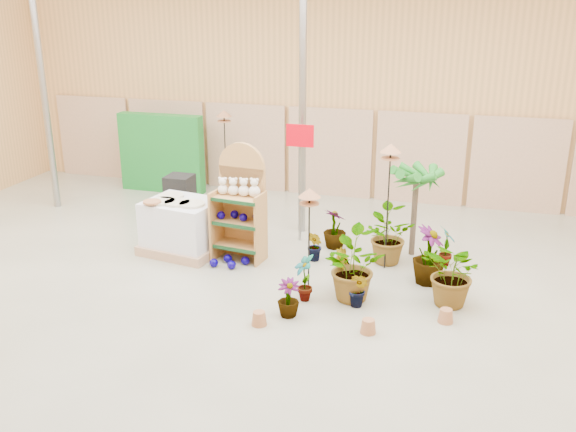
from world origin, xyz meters
name	(u,v)px	position (x,y,z in m)	size (l,w,h in m)	color
room	(257,149)	(0.00, 0.91, 2.21)	(15.20, 12.10, 4.70)	gray
display_shelf	(241,207)	(-0.67, 1.95, 0.93)	(0.91, 0.63, 2.03)	#AB7840
teddy_bears	(240,188)	(-0.64, 1.85, 1.29)	(0.75, 0.20, 0.32)	white
gazing_balls_shelf	(239,216)	(-0.67, 1.83, 0.80)	(0.75, 0.25, 0.14)	#090068
gazing_balls_floor	(230,262)	(-0.73, 1.50, 0.07)	(0.63, 0.39, 0.15)	#090068
pallet_stack	(183,226)	(-1.76, 1.89, 0.47)	(1.50, 1.32, 0.99)	tan
charcoal_planters	(180,200)	(-2.43, 3.22, 0.50)	(0.50, 0.50, 1.00)	black
trellis_stock	(162,153)	(-3.80, 5.20, 0.90)	(2.00, 0.30, 1.80)	#167125
offer_sign	(300,159)	(0.10, 2.98, 1.57)	(0.50, 0.08, 2.20)	gray
bird_table_front	(309,196)	(0.77, 1.03, 1.52)	(0.34, 0.34, 1.64)	black
bird_table_right	(391,153)	(1.81, 2.15, 1.99)	(0.34, 0.34, 2.14)	black
bird_table_back	(224,117)	(-2.12, 4.93, 1.88)	(0.34, 0.34, 2.02)	black
palm	(417,175)	(2.18, 2.89, 1.45)	(0.70, 0.70, 1.70)	#4E3E2F
potted_plant_0	(304,278)	(0.81, 0.62, 0.37)	(0.39, 0.26, 0.73)	#1F7420
potted_plant_1	(347,271)	(1.36, 1.08, 0.35)	(0.39, 0.31, 0.70)	#1F7420
potted_plant_2	(349,266)	(1.44, 0.86, 0.53)	(0.96, 0.83, 1.06)	#1F7420
potted_plant_3	(429,255)	(2.54, 1.76, 0.47)	(0.53, 0.53, 0.94)	#1F7420
potted_plant_4	(446,246)	(2.78, 2.53, 0.36)	(0.38, 0.26, 0.72)	#1F7420
potted_plant_5	(315,246)	(0.61, 2.11, 0.28)	(0.30, 0.25, 0.55)	#1F7420
potted_plant_6	(385,236)	(1.77, 2.40, 0.49)	(0.88, 0.76, 0.98)	#1F7420
potted_plant_7	(288,298)	(0.72, 0.06, 0.28)	(0.32, 0.32, 0.56)	#1F7420
potted_plant_9	(358,290)	(1.63, 0.62, 0.28)	(0.30, 0.25, 0.55)	#1F7420
potted_plant_10	(455,274)	(2.97, 1.05, 0.51)	(0.92, 0.80, 1.02)	#1F7420
potted_plant_11	(335,228)	(0.80, 2.82, 0.37)	(0.41, 0.41, 0.74)	#1F7420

